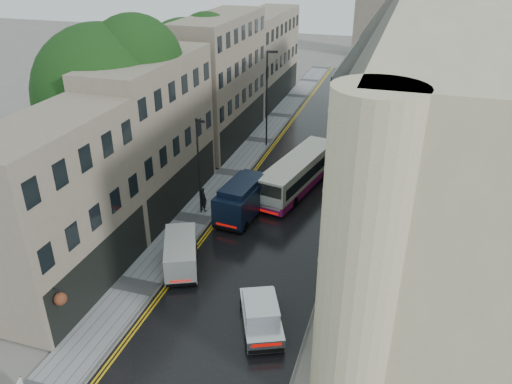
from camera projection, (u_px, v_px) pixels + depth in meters
The scene contains 15 objects.
road at pixel (298, 182), 41.82m from camera, with size 9.00×85.00×0.02m, color black.
left_sidewalk at pixel (232, 173), 43.34m from camera, with size 2.70×85.00×0.12m, color gray.
right_sidewalk at pixel (363, 190), 40.36m from camera, with size 1.80×85.00×0.12m, color slate.
old_shop_row at pixel (201, 95), 43.73m from camera, with size 4.50×56.00×12.00m, color gray, non-canonical shape.
modern_block at pixel (441, 120), 34.65m from camera, with size 8.00×40.00×14.00m, color beige, non-canonical shape.
tree_near at pixel (107, 116), 35.59m from camera, with size 10.56×10.56×13.89m, color black, non-canonical shape.
tree_far at pixel (187, 82), 46.90m from camera, with size 9.24×9.24×12.46m, color black, non-canonical shape.
cream_bus at pixel (270, 185), 38.22m from camera, with size 2.33×10.23×2.79m, color beige, non-canonical shape.
white_lorry at pixel (341, 134), 45.45m from camera, with size 2.70×9.02×4.73m, color silver, non-canonical shape.
silver_hatchback at pixel (247, 336), 24.49m from camera, with size 1.87×4.28×1.60m, color #BDBCC2, non-canonical shape.
white_van at pixel (166, 269), 29.13m from camera, with size 1.87×4.36×1.97m, color silver, non-canonical shape.
navy_van at pixel (218, 207), 35.01m from camera, with size 2.26×5.66×2.89m, color black, non-canonical shape.
pedestrian at pixel (203, 199), 36.84m from camera, with size 0.69×0.46×1.90m, color black.
lamp_post_near at pixel (199, 168), 35.42m from camera, with size 0.82×0.18×7.25m, color black, non-canonical shape.
lamp_post_far at pixel (267, 100), 47.04m from camera, with size 1.02×0.23×9.09m, color black, non-canonical shape.
Camera 1 is at (7.84, -9.48, 18.25)m, focal length 35.00 mm.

